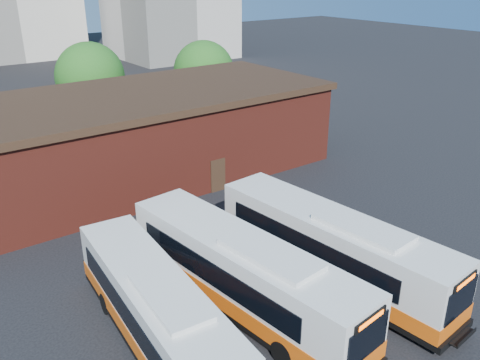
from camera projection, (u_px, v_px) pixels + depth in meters
ground at (332, 301)px, 24.34m from camera, size 220.00×220.00×0.00m
bus_west at (157, 314)px, 20.96m from camera, size 3.64×12.75×3.43m
bus_midwest at (243, 277)px, 23.17m from camera, size 4.20×14.09×3.79m
bus_mideast at (332, 250)px, 25.42m from camera, size 4.00×13.98×3.76m
transit_worker at (425, 316)px, 21.78m from camera, size 0.55×0.76×1.95m
depot_building at (139, 134)px, 37.84m from camera, size 28.60×12.60×6.40m
tree_mid at (90, 77)px, 48.57m from camera, size 6.56×6.56×8.36m
tree_east at (204, 71)px, 52.52m from camera, size 6.24×6.24×7.96m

